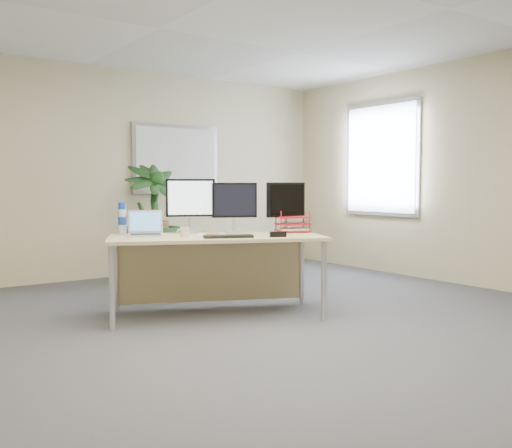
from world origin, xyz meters
TOP-DOWN VIEW (x-y plane):
  - floor at (0.00, 0.00)m, footprint 8.00×8.00m
  - back_wall at (0.00, 4.00)m, footprint 7.00×0.04m
  - whiteboard at (1.20, 3.97)m, footprint 1.30×0.04m
  - window at (3.47, 2.30)m, footprint 0.04×1.30m
  - desk at (0.27, 1.42)m, footprint 2.09×1.52m
  - floor_plant at (0.56, 3.40)m, footprint 0.88×0.88m
  - monitor_left at (0.16, 1.69)m, footprint 0.44×0.23m
  - monitor_right at (0.52, 1.48)m, footprint 0.41×0.21m
  - monitor_dark at (0.99, 1.28)m, footprint 0.44×0.20m
  - laptop at (-0.30, 1.71)m, footprint 0.40×0.38m
  - keyboard at (0.20, 1.10)m, footprint 0.45×0.31m
  - coffee_mug at (-0.08, 1.37)m, footprint 0.11×0.08m
  - spiral_notebook at (0.16, 1.31)m, footprint 0.32×0.30m
  - orange_pen at (0.18, 1.34)m, footprint 0.14×0.02m
  - yellow_highlighter at (0.38, 1.23)m, footprint 0.12×0.05m
  - water_bottle at (-0.42, 1.94)m, footprint 0.08×0.08m
  - letter_tray at (1.04, 1.23)m, footprint 0.38×0.34m
  - stapler at (0.60, 0.89)m, footprint 0.15×0.10m

SIDE VIEW (x-z plane):
  - floor at x=0.00m, z-range 0.00..0.00m
  - desk at x=0.27m, z-range 0.21..0.95m
  - spiral_notebook at x=0.16m, z-range 0.74..0.75m
  - yellow_highlighter at x=0.38m, z-range 0.74..0.76m
  - floor_plant at x=0.56m, z-range 0.00..1.50m
  - keyboard at x=0.20m, z-range 0.74..0.76m
  - orange_pen at x=0.18m, z-range 0.75..0.76m
  - stapler at x=0.60m, z-range 0.74..0.79m
  - coffee_mug at x=-0.08m, z-range 0.74..0.83m
  - laptop at x=-0.30m, z-range 0.68..0.91m
  - letter_tray at x=1.04m, z-range 0.73..0.88m
  - water_bottle at x=-0.42m, z-range 0.73..1.03m
  - monitor_right at x=0.52m, z-range 0.77..1.26m
  - monitor_dark at x=0.99m, z-range 0.78..1.26m
  - monitor_left at x=0.16m, z-range 0.78..1.30m
  - back_wall at x=0.00m, z-range 0.00..2.70m
  - whiteboard at x=1.20m, z-range 1.07..2.02m
  - window at x=3.47m, z-range 0.77..2.33m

